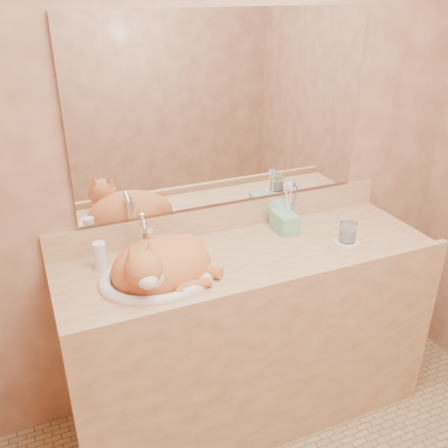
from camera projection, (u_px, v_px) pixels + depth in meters
name	position (u px, v px, depth m)	size (l,w,h in m)	color
wall_back	(225.00, 144.00, 2.13)	(2.40, 0.02, 2.50)	#8E5840
vanity_counter	(249.00, 336.00, 2.26)	(1.60, 0.55, 0.85)	#9E6D46
mirror	(226.00, 112.00, 2.06)	(1.30, 0.02, 0.80)	white
sink_basin	(157.00, 263.00, 1.89)	(0.44, 0.37, 0.14)	white
faucet	(145.00, 238.00, 2.02)	(0.05, 0.13, 0.18)	silver
cat	(161.00, 263.00, 1.89)	(0.40, 0.33, 0.22)	#BF5E2C
soap_dispenser	(293.00, 217.00, 2.18)	(0.09, 0.09, 0.20)	#78C09A
toothbrush_cup	(290.00, 217.00, 2.28)	(0.12, 0.12, 0.11)	#78C09A
toothbrushes	(291.00, 201.00, 2.24)	(0.04, 0.04, 0.23)	white
saucer	(347.00, 242.00, 2.17)	(0.11, 0.11, 0.01)	white
water_glass	(348.00, 232.00, 2.15)	(0.07, 0.07, 0.09)	silver
lotion_bottle	(100.00, 256.00, 1.95)	(0.05, 0.05, 0.12)	white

